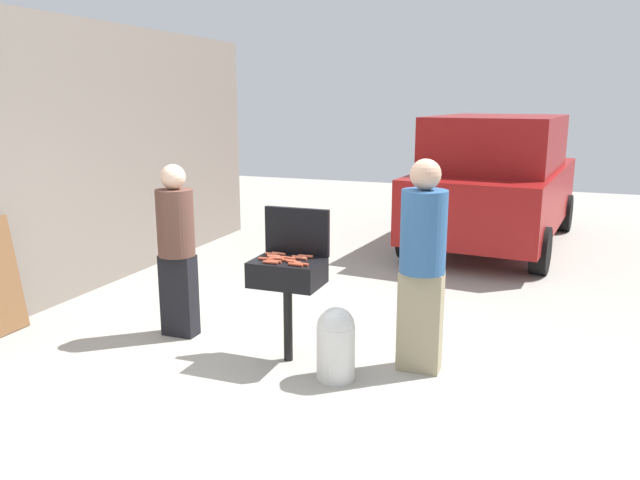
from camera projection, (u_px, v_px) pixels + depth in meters
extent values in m
plane|color=#9E998E|center=(267.00, 363.00, 5.48)|extent=(24.00, 24.00, 0.00)
cube|color=slate|center=(63.00, 160.00, 7.08)|extent=(0.24, 8.00, 3.17)
cylinder|color=black|center=(288.00, 323.00, 5.46)|extent=(0.08, 0.08, 0.70)
cube|color=black|center=(287.00, 273.00, 5.36)|extent=(0.60, 0.44, 0.22)
cube|color=black|center=(297.00, 231.00, 5.49)|extent=(0.60, 0.05, 0.42)
cylinder|color=#B74C33|center=(276.00, 259.00, 5.34)|extent=(0.13, 0.04, 0.03)
cylinder|color=#C6593D|center=(306.00, 256.00, 5.41)|extent=(0.13, 0.04, 0.03)
cylinder|color=#B74C33|center=(271.00, 262.00, 5.21)|extent=(0.13, 0.04, 0.03)
cylinder|color=#C6593D|center=(279.00, 254.00, 5.50)|extent=(0.13, 0.03, 0.03)
cylinder|color=#C6593D|center=(300.00, 258.00, 5.35)|extent=(0.13, 0.03, 0.03)
cylinder|color=#AD4228|center=(289.00, 261.00, 5.27)|extent=(0.13, 0.04, 0.03)
cylinder|color=#AD4228|center=(301.00, 264.00, 5.16)|extent=(0.13, 0.04, 0.03)
cylinder|color=#AD4228|center=(274.00, 261.00, 5.25)|extent=(0.13, 0.03, 0.03)
cylinder|color=#AD4228|center=(266.00, 259.00, 5.32)|extent=(0.13, 0.04, 0.03)
cylinder|color=#C6593D|center=(274.00, 256.00, 5.42)|extent=(0.13, 0.04, 0.03)
cylinder|color=#B74C33|center=(288.00, 258.00, 5.36)|extent=(0.13, 0.04, 0.03)
cylinder|color=#AD4228|center=(296.00, 265.00, 5.14)|extent=(0.13, 0.03, 0.03)
cylinder|color=#C6593D|center=(299.00, 257.00, 5.39)|extent=(0.13, 0.04, 0.03)
cylinder|color=#AD4228|center=(294.00, 262.00, 5.22)|extent=(0.13, 0.04, 0.03)
cylinder|color=#C6593D|center=(272.00, 254.00, 5.49)|extent=(0.13, 0.04, 0.03)
cylinder|color=#B74C33|center=(274.00, 257.00, 5.39)|extent=(0.13, 0.03, 0.03)
cylinder|color=silver|center=(336.00, 352.00, 5.13)|extent=(0.32, 0.32, 0.46)
sphere|color=silver|center=(336.00, 326.00, 5.07)|extent=(0.31, 0.31, 0.31)
cube|color=black|center=(179.00, 295.00, 6.05)|extent=(0.34, 0.18, 0.81)
cylinder|color=brown|center=(175.00, 223.00, 5.89)|extent=(0.35, 0.35, 0.64)
sphere|color=beige|center=(173.00, 177.00, 5.79)|extent=(0.24, 0.24, 0.24)
cube|color=gray|center=(420.00, 321.00, 5.25)|extent=(0.36, 0.20, 0.87)
cylinder|color=#2D598C|center=(423.00, 232.00, 5.08)|extent=(0.38, 0.38, 0.69)
sphere|color=tan|center=(426.00, 174.00, 4.98)|extent=(0.25, 0.25, 0.25)
cube|color=maroon|center=(496.00, 196.00, 9.82)|extent=(2.34, 4.57, 0.90)
cube|color=maroon|center=(497.00, 143.00, 9.46)|extent=(2.02, 2.77, 0.80)
cylinder|color=black|center=(540.00, 250.00, 8.19)|extent=(0.28, 0.66, 0.64)
cylinder|color=black|center=(410.00, 237.00, 8.97)|extent=(0.28, 0.66, 0.64)
cylinder|color=black|center=(565.00, 213.00, 10.87)|extent=(0.28, 0.66, 0.64)
cylinder|color=black|center=(462.00, 205.00, 11.66)|extent=(0.28, 0.66, 0.64)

